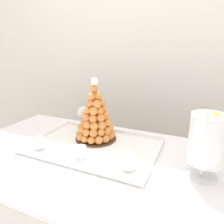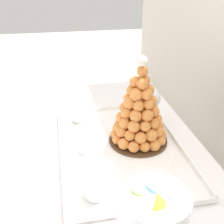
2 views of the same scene
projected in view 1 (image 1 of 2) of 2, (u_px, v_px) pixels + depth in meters
name	position (u px, v px, depth m)	size (l,w,h in m)	color
backdrop_wall	(157.00, 52.00, 1.55)	(4.80, 0.10, 2.50)	silver
buffet_table	(111.00, 181.00, 0.96)	(1.62, 0.80, 0.78)	brown
serving_tray	(94.00, 146.00, 1.05)	(0.65, 0.44, 0.02)	white
croquembouche	(95.00, 117.00, 1.09)	(0.22, 0.22, 0.34)	#4C331E
dessert_cup_left	(40.00, 144.00, 1.02)	(0.06, 0.06, 0.05)	silver
dessert_cup_mid_left	(81.00, 152.00, 0.92)	(0.05, 0.05, 0.05)	silver
dessert_cup_centre	(129.00, 162.00, 0.84)	(0.06, 0.06, 0.06)	silver
macaron_goblet	(207.00, 140.00, 0.75)	(0.13, 0.13, 0.28)	white
wine_glass	(83.00, 113.00, 1.23)	(0.08, 0.08, 0.16)	silver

